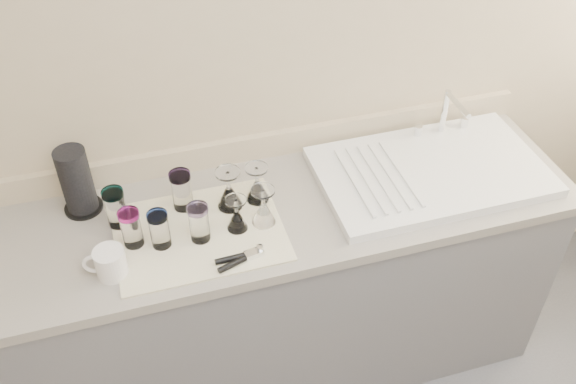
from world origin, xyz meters
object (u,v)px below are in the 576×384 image
object	(u,v)px
goblet_front_right	(263,211)
paper_towel_roll	(77,182)
white_mug	(109,263)
can_opener	(240,258)
goblet_back_left	(229,195)
goblet_back_right	(257,188)
tumbler_lavender	(199,223)
tumbler_purple	(182,190)
tumbler_teal	(116,207)
sink_unit	(431,170)
tumbler_magenta	(131,228)
goblet_front_left	(237,218)
tumbler_blue	(159,229)

from	to	relation	value
goblet_front_right	paper_towel_roll	size ratio (longest dim) A/B	0.58
white_mug	can_opener	bearing A→B (deg)	-9.70
goblet_back_left	paper_towel_roll	world-z (taller)	paper_towel_roll
goblet_back_right	goblet_front_right	size ratio (longest dim) A/B	1.00
tumbler_lavender	goblet_back_left	world-z (taller)	goblet_back_left
white_mug	paper_towel_roll	xyz separation A→B (m)	(-0.07, 0.33, 0.07)
tumbler_lavender	paper_towel_roll	distance (m)	0.45
tumbler_purple	paper_towel_roll	size ratio (longest dim) A/B	0.59
goblet_back_left	can_opener	size ratio (longest dim) A/B	0.97
white_mug	tumbler_teal	bearing A→B (deg)	78.43
tumbler_purple	goblet_back_right	size ratio (longest dim) A/B	1.03
tumbler_teal	paper_towel_roll	xyz separation A→B (m)	(-0.11, 0.12, 0.04)
goblet_front_right	sink_unit	bearing A→B (deg)	6.40
goblet_back_left	tumbler_magenta	bearing A→B (deg)	-165.61
tumbler_magenta	goblet_back_right	world-z (taller)	goblet_back_right
goblet_back_right	paper_towel_roll	size ratio (longest dim) A/B	0.58
tumbler_magenta	tumbler_purple	bearing A→B (deg)	35.34
tumbler_purple	goblet_back_left	size ratio (longest dim) A/B	0.95
tumbler_purple	tumbler_lavender	xyz separation A→B (m)	(0.03, -0.17, -0.00)
tumbler_purple	tumbler_lavender	distance (m)	0.17
tumbler_lavender	goblet_front_right	size ratio (longest dim) A/B	0.96
sink_unit	goblet_front_left	distance (m)	0.75
tumbler_lavender	paper_towel_roll	world-z (taller)	paper_towel_roll
tumbler_teal	white_mug	distance (m)	0.22
tumbler_magenta	goblet_back_right	distance (m)	0.45
goblet_back_right	goblet_front_left	bearing A→B (deg)	-129.77
sink_unit	tumbler_purple	distance (m)	0.90
goblet_back_left	goblet_back_right	bearing A→B (deg)	4.66
sink_unit	goblet_back_left	size ratio (longest dim) A/B	5.36
tumbler_purple	white_mug	world-z (taller)	tumbler_purple
tumbler_teal	paper_towel_roll	distance (m)	0.17
tumbler_teal	tumbler_magenta	size ratio (longest dim) A/B	1.05
tumbler_blue	goblet_front_left	world-z (taller)	tumbler_blue
goblet_front_right	tumbler_blue	bearing A→B (deg)	-178.82
tumbler_purple	goblet_front_left	xyz separation A→B (m)	(0.15, -0.16, -0.03)
goblet_back_left	tumbler_lavender	bearing A→B (deg)	-135.39
tumbler_teal	white_mug	bearing A→B (deg)	-101.57
can_opener	tumbler_blue	bearing A→B (deg)	147.64
tumbler_magenta	tumbler_blue	xyz separation A→B (m)	(0.09, -0.03, -0.00)
sink_unit	goblet_back_left	world-z (taller)	sink_unit
tumbler_lavender	goblet_back_left	xyz separation A→B (m)	(0.13, 0.12, -0.02)
tumbler_purple	goblet_back_left	distance (m)	0.16
goblet_front_left	white_mug	distance (m)	0.43
tumbler_purple	white_mug	xyz separation A→B (m)	(-0.27, -0.24, -0.03)
sink_unit	can_opener	xyz separation A→B (m)	(-0.77, -0.22, -0.00)
sink_unit	goblet_back_left	xyz separation A→B (m)	(-0.74, 0.04, 0.04)
sink_unit	paper_towel_roll	xyz separation A→B (m)	(-1.23, 0.18, 0.10)
goblet_back_left	white_mug	bearing A→B (deg)	-155.37
tumbler_blue	white_mug	bearing A→B (deg)	-155.59
tumbler_teal	tumbler_purple	xyz separation A→B (m)	(0.22, 0.02, 0.00)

